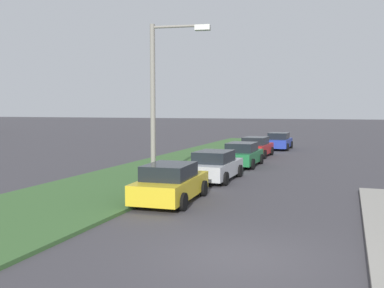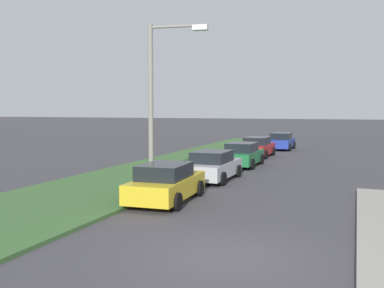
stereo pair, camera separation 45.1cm
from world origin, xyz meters
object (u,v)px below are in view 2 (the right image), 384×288
parked_car_silver (213,166)px  parked_car_blue (281,141)px  parked_car_yellow (166,183)px  parked_car_green (242,155)px  streetlight (158,91)px  parked_car_red (257,147)px

parked_car_silver → parked_car_blue: 17.92m
parked_car_yellow → parked_car_green: size_ratio=1.02×
parked_car_yellow → streetlight: 5.79m
parked_car_yellow → parked_car_red: same height
parked_car_blue → streetlight: size_ratio=0.57×
parked_car_red → parked_car_blue: size_ratio=1.01×
parked_car_yellow → parked_car_green: bearing=-3.8°
parked_car_red → streetlight: bearing=172.4°
streetlight → parked_car_red: bearing=-9.0°
streetlight → parked_car_blue: bearing=-8.1°
parked_car_silver → parked_car_green: size_ratio=1.00×
parked_car_silver → streetlight: 4.57m
parked_car_yellow → parked_car_red: bearing=-2.5°
parked_car_silver → streetlight: (-1.50, 2.28, 3.67)m
parked_car_silver → streetlight: bearing=123.7°
parked_car_green → parked_car_red: (5.67, 0.29, 0.00)m
parked_car_green → parked_car_blue: same height
parked_car_red → parked_car_silver: bearing=-177.4°
parked_car_green → parked_car_blue: 12.19m
parked_car_green → parked_car_red: same height
parked_car_red → parked_car_blue: bearing=-4.9°
parked_car_red → streetlight: streetlight is taller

